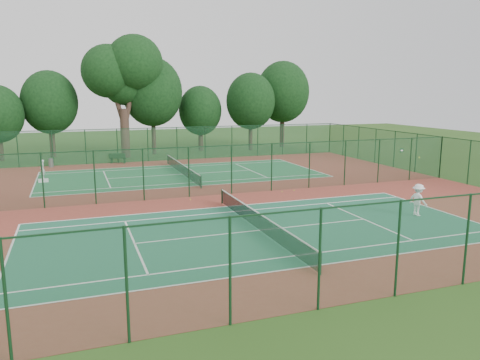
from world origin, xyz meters
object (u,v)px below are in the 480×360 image
object	(u,v)px
player_near	(418,200)
bench	(118,158)
player_far	(42,169)
kit_bag	(43,181)
trash_bin	(51,163)
big_tree	(123,71)

from	to	relation	value
player_near	bench	world-z (taller)	player_near
player_far	bench	distance (m)	9.41
player_near	kit_bag	distance (m)	28.06
trash_bin	kit_bag	xyz separation A→B (m)	(-0.31, -8.10, -0.28)
player_near	trash_bin	distance (m)	33.74
player_near	bench	xyz separation A→B (m)	(-14.51, 26.87, -0.41)
player_far	kit_bag	bearing A→B (deg)	-10.32
player_far	trash_bin	bearing A→B (deg)	162.78
kit_bag	big_tree	world-z (taller)	big_tree
player_near	big_tree	xyz separation A→B (m)	(-13.12, 31.45, 8.41)
player_near	big_tree	bearing A→B (deg)	10.34
trash_bin	kit_bag	distance (m)	8.11
player_near	kit_bag	bearing A→B (deg)	36.50
player_far	big_tree	size ratio (longest dim) A/B	0.12
player_far	trash_bin	world-z (taller)	player_far
player_near	kit_bag	size ratio (longest dim) A/B	2.48
player_near	big_tree	world-z (taller)	big_tree
trash_bin	kit_bag	world-z (taller)	trash_bin
player_near	trash_bin	world-z (taller)	player_near
bench	big_tree	xyz separation A→B (m)	(1.39, 4.58, 8.82)
player_far	kit_bag	size ratio (longest dim) A/B	2.08
kit_bag	bench	bearing A→B (deg)	40.53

